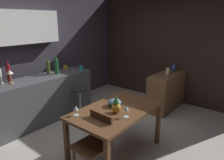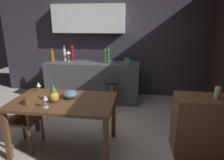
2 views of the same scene
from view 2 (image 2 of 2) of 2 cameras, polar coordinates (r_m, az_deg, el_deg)
name	(u,v)px [view 2 (image 2 of 2)]	position (r m, az deg, el deg)	size (l,w,h in m)	color
ground_plane	(80,135)	(3.31, -9.32, -15.76)	(9.00, 9.00, 0.00)	#B7B2A8
wall_kitchen_back	(100,38)	(4.85, -3.59, 12.34)	(5.20, 0.33, 2.60)	#38333D
dining_table	(64,106)	(2.78, -13.96, -7.36)	(1.39, 0.84, 0.74)	#56351E
kitchen_counter	(93,82)	(4.52, -5.64, -0.44)	(2.10, 0.60, 0.90)	#4C4C51
sideboard_cabinet	(215,126)	(3.03, 28.09, -11.92)	(1.10, 0.44, 0.82)	brown
chair_near_window	(28,117)	(3.04, -23.39, -10.01)	(0.42, 0.42, 0.84)	#56351E
bar_stool	(112,95)	(3.98, -0.07, -4.34)	(0.34, 0.34, 0.65)	#262323
wine_glass_left	(38,85)	(3.18, -20.82, -1.31)	(0.07, 0.07, 0.14)	silver
wine_glass_right	(45,99)	(2.53, -19.06, -5.17)	(0.08, 0.08, 0.16)	silver
pineapple_centerpiece	(54,94)	(2.69, -16.78, -4.06)	(0.13, 0.13, 0.25)	gold
fruit_bowl	(70,94)	(2.78, -12.23, -4.09)	(0.21, 0.21, 0.11)	slate
wine_bottle_amber	(52,55)	(4.71, -17.20, 6.94)	(0.08, 0.08, 0.30)	#8C5114
wine_bottle_clear	(64,54)	(4.74, -13.80, 7.47)	(0.06, 0.06, 0.35)	silver
wine_bottle_green	(108,55)	(4.30, -1.18, 7.37)	(0.08, 0.08, 0.36)	#1E592D
wine_bottle_olive	(105,55)	(4.47, -2.05, 7.34)	(0.07, 0.07, 0.31)	#475623
wine_bottle_ruby	(72,53)	(4.71, -11.62, 7.89)	(0.07, 0.07, 0.39)	maroon
cup_mustard	(127,60)	(4.50, 4.32, 5.94)	(0.12, 0.08, 0.08)	gold
cup_teal	(129,63)	(4.06, 5.14, 5.01)	(0.12, 0.09, 0.11)	teal
counter_lamp	(68,54)	(4.60, -12.75, 7.59)	(0.12, 0.12, 0.24)	#A58447
pillar_candle_tall	(217,93)	(2.82, 28.58, -3.27)	(0.07, 0.07, 0.18)	white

